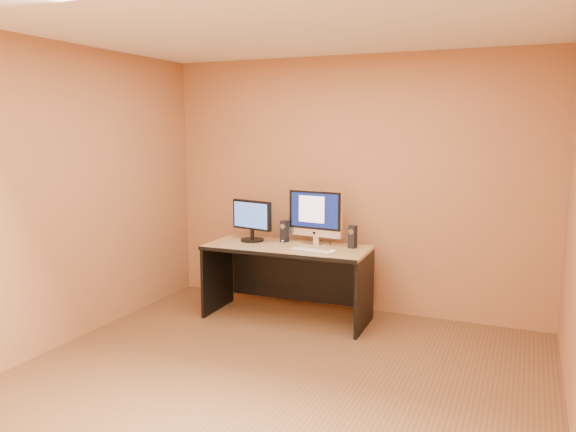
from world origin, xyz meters
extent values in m
plane|color=brown|center=(0.00, 0.00, 0.00)|extent=(4.00, 4.00, 0.00)
plane|color=white|center=(0.00, 0.00, 2.60)|extent=(4.00, 4.00, 0.00)
cube|color=silver|center=(-0.16, 1.28, 0.75)|extent=(0.44, 0.18, 0.02)
ellipsoid|color=white|center=(0.04, 1.29, 0.75)|extent=(0.07, 0.11, 0.04)
cylinder|color=black|center=(-0.11, 1.69, 0.74)|extent=(0.09, 0.20, 0.01)
cylinder|color=black|center=(-0.29, 1.71, 0.74)|extent=(0.08, 0.17, 0.01)
camera|label=1|loc=(1.67, -3.52, 1.88)|focal=35.00mm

